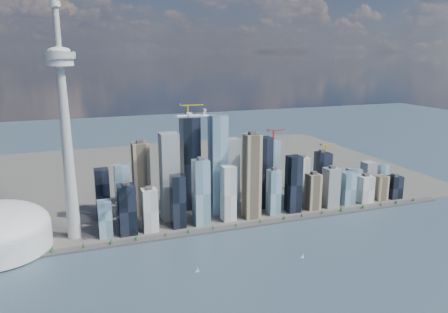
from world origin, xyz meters
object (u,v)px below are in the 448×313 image
object	(u,v)px
airplane	(192,116)
sailboat_west	(197,270)
sailboat_east	(303,256)
needle_tower	(65,121)

from	to	relation	value
airplane	sailboat_west	world-z (taller)	airplane
sailboat_east	needle_tower	bearing A→B (deg)	167.35
airplane	sailboat_west	distance (m)	264.85
needle_tower	sailboat_east	xyz separation A→B (m)	(383.50, -228.89, -232.90)
needle_tower	airplane	bearing A→B (deg)	-31.00
needle_tower	sailboat_west	xyz separation A→B (m)	(190.54, -214.56, -232.78)
needle_tower	sailboat_east	size ratio (longest dim) A/B	60.10
needle_tower	airplane	distance (m)	246.02
airplane	sailboat_west	size ratio (longest dim) A/B	6.32
needle_tower	sailboat_west	size ratio (longest dim) A/B	57.74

